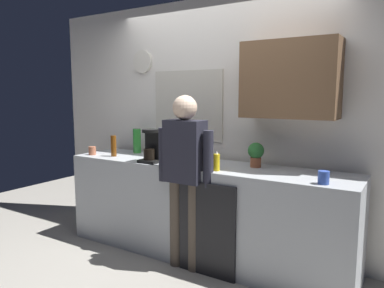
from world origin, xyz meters
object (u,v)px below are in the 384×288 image
Objects in this scene: bottle_red_vinegar at (190,149)px; potted_plant at (256,153)px; bottle_olive_oil at (170,150)px; cup_terracotta_mug at (92,151)px; coffee_maker at (153,147)px; dish_soap at (217,162)px; cup_blue_mug at (324,178)px; bottle_amber_beer at (114,146)px; person_at_sink at (185,168)px; bottle_clear_soda at (137,141)px.

potted_plant is at bearing -0.84° from bottle_red_vinegar.
bottle_olive_oil reaches higher than cup_terracotta_mug.
bottle_red_vinegar is 0.88× the size of bottle_olive_oil.
bottle_red_vinegar reaches higher than cup_terracotta_mug.
dish_soap is (0.75, -0.04, -0.07)m from coffee_maker.
dish_soap is at bearing 179.67° from cup_blue_mug.
bottle_red_vinegar is 0.96× the size of bottle_amber_beer.
bottle_olive_oil is at bearing 5.52° from cup_terracotta_mug.
person_at_sink is at bearing -161.33° from dish_soap.
bottle_amber_beer is 1.57m from potted_plant.
cup_blue_mug is at bearing -2.29° from bottle_amber_beer.
cup_blue_mug is at bearing -0.33° from dish_soap.
cup_terracotta_mug is (-1.00, -0.10, -0.08)m from bottle_olive_oil.
bottle_red_vinegar is at bearing 16.01° from cup_terracotta_mug.
cup_blue_mug is (2.23, -0.09, -0.06)m from bottle_amber_beer.
bottle_clear_soda reaches higher than cup_terracotta_mug.
bottle_clear_soda is at bearing 78.99° from bottle_amber_beer.
person_at_sink is (0.22, -0.44, -0.10)m from bottle_red_vinegar.
bottle_amber_beer is 0.14× the size of person_at_sink.
bottle_red_vinegar is 2.39× the size of cup_terracotta_mug.
bottle_amber_beer is 2.50× the size of cup_terracotta_mug.
dish_soap is (0.60, -0.13, -0.05)m from bottle_olive_oil.
cup_blue_mug is 1.09× the size of cup_terracotta_mug.
bottle_amber_beer is at bearing 176.34° from dish_soap.
cup_blue_mug is 0.56× the size of dish_soap.
potted_plant is (0.73, -0.01, 0.02)m from bottle_red_vinegar.
bottle_olive_oil reaches higher than bottle_amber_beer.
dish_soap is at bearing -17.82° from bottle_clear_soda.
bottle_red_vinegar is 0.24m from bottle_olive_oil.
bottle_clear_soda is 1.10m from person_at_sink.
bottle_clear_soda is at bearing 162.18° from dish_soap.
coffee_maker is at bearing 176.68° from dish_soap.
bottle_amber_beer is at bearing 177.71° from cup_blue_mug.
potted_plant reaches higher than cup_terracotta_mug.
coffee_maker is 3.30× the size of cup_blue_mug.
bottle_clear_soda is at bearing 157.41° from bottle_olive_oil.
potted_plant is (0.83, 0.21, 0.01)m from bottle_olive_oil.
bottle_clear_soda is 1.56× the size of dish_soap.
cup_terracotta_mug is (-2.51, 0.04, -0.00)m from cup_blue_mug.
bottle_red_vinegar is 0.79× the size of bottle_clear_soda.
bottle_amber_beer is (-0.82, -0.26, 0.00)m from bottle_red_vinegar.
bottle_red_vinegar reaches higher than cup_blue_mug.
coffee_maker is at bearing -4.10° from bottle_amber_beer.
potted_plant is (1.55, 0.25, 0.02)m from bottle_amber_beer.
person_at_sink reaches higher than coffee_maker.
bottle_amber_beer reaches higher than bottle_red_vinegar.
bottle_olive_oil is 0.16× the size of person_at_sink.
bottle_amber_beer reaches higher than dish_soap.
cup_terracotta_mug is (-0.85, -0.01, -0.10)m from coffee_maker.
potted_plant reaches higher than cup_blue_mug.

